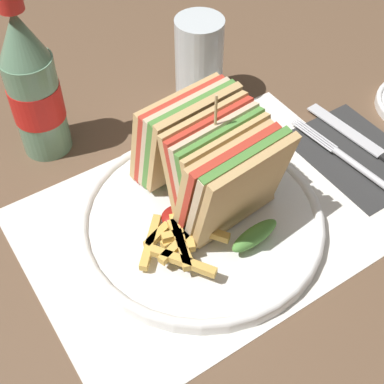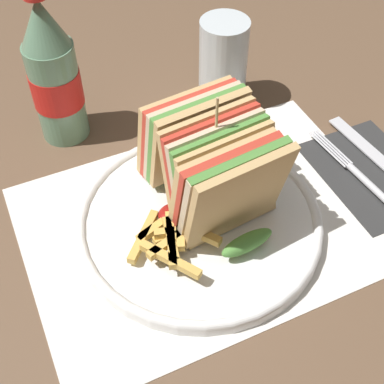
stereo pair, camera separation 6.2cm
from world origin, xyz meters
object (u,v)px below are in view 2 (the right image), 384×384
fork (368,184)px  coke_bottle_near (54,75)px  plate_main (199,220)px  club_sandwich (213,166)px  glass_near (223,68)px

fork → coke_bottle_near: 0.42m
plate_main → coke_bottle_near: (-0.10, 0.23, 0.09)m
plate_main → coke_bottle_near: coke_bottle_near is taller
club_sandwich → coke_bottle_near: coke_bottle_near is taller
plate_main → glass_near: bearing=57.0°
coke_bottle_near → club_sandwich: bearing=-60.1°
plate_main → coke_bottle_near: 0.26m
plate_main → glass_near: size_ratio=2.26×
fork → glass_near: size_ratio=1.46×
coke_bottle_near → glass_near: 0.24m
glass_near → coke_bottle_near: bearing=173.8°
club_sandwich → glass_near: size_ratio=1.51×
club_sandwich → coke_bottle_near: 0.25m
club_sandwich → fork: 0.21m
club_sandwich → fork: size_ratio=1.03×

